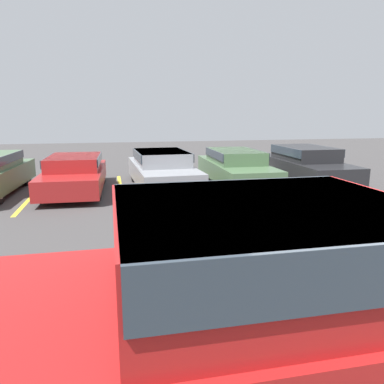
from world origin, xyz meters
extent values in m
cube|color=yellow|center=(-4.83, 9.81, 0.00)|extent=(0.12, 5.47, 0.01)
cube|color=yellow|center=(-2.18, 9.81, 0.00)|extent=(0.12, 5.47, 0.01)
cube|color=yellow|center=(0.47, 9.81, 0.00)|extent=(0.12, 5.47, 0.01)
cube|color=yellow|center=(3.12, 9.81, 0.00)|extent=(0.12, 5.47, 0.01)
cube|color=yellow|center=(5.77, 9.81, 0.00)|extent=(0.12, 5.47, 0.01)
cube|color=#A51919|center=(-1.09, 0.04, 0.77)|extent=(5.92, 1.94, 0.97)
cube|color=#A51919|center=(-1.38, 0.04, 1.56)|extent=(2.13, 1.78, 0.61)
cube|color=#2D3842|center=(-1.38, 0.04, 1.69)|extent=(2.09, 1.84, 0.33)
cylinder|color=black|center=(-2.86, 0.82, 0.47)|extent=(0.93, 0.32, 0.93)
cylinder|color=#ADADB2|center=(-2.86, 0.82, 0.47)|extent=(0.51, 0.34, 0.51)
cylinder|color=black|center=(-5.38, 11.31, 0.32)|extent=(0.25, 0.64, 0.63)
cylinder|color=#ADADB2|center=(-5.38, 11.31, 0.32)|extent=(0.25, 0.36, 0.35)
cube|color=maroon|center=(-3.59, 9.87, 0.45)|extent=(1.88, 4.54, 0.56)
cube|color=maroon|center=(-3.59, 9.96, 0.93)|extent=(1.60, 2.38, 0.41)
cube|color=#2D3842|center=(-3.59, 9.96, 1.02)|extent=(1.67, 2.33, 0.24)
cylinder|color=black|center=(-2.88, 8.54, 0.32)|extent=(0.23, 0.64, 0.63)
cylinder|color=#ADADB2|center=(-2.88, 8.54, 0.32)|extent=(0.23, 0.35, 0.35)
cylinder|color=black|center=(-4.38, 8.59, 0.32)|extent=(0.23, 0.64, 0.63)
cylinder|color=#ADADB2|center=(-4.38, 8.59, 0.32)|extent=(0.23, 0.35, 0.35)
cylinder|color=black|center=(-2.80, 11.14, 0.32)|extent=(0.23, 0.64, 0.63)
cylinder|color=#ADADB2|center=(-2.80, 11.14, 0.32)|extent=(0.23, 0.35, 0.35)
cylinder|color=black|center=(-4.30, 11.19, 0.32)|extent=(0.23, 0.64, 0.63)
cylinder|color=#ADADB2|center=(-4.30, 11.19, 0.32)|extent=(0.23, 0.35, 0.35)
cube|color=gray|center=(-0.80, 9.94, 0.47)|extent=(1.97, 4.86, 0.62)
cube|color=gray|center=(-0.80, 10.04, 1.00)|extent=(1.67, 2.55, 0.44)
cube|color=#2D3842|center=(-0.80, 10.04, 1.09)|extent=(1.74, 2.51, 0.27)
cylinder|color=black|center=(0.02, 8.58, 0.30)|extent=(0.24, 0.61, 0.60)
cylinder|color=#ADADB2|center=(0.02, 8.58, 0.30)|extent=(0.24, 0.34, 0.33)
cylinder|color=black|center=(-1.52, 8.52, 0.30)|extent=(0.24, 0.61, 0.60)
cylinder|color=#ADADB2|center=(-1.52, 8.52, 0.30)|extent=(0.24, 0.34, 0.33)
cylinder|color=black|center=(-0.08, 11.36, 0.30)|extent=(0.24, 0.61, 0.60)
cylinder|color=#ADADB2|center=(-0.08, 11.36, 0.30)|extent=(0.24, 0.34, 0.33)
cylinder|color=black|center=(-1.62, 11.30, 0.30)|extent=(0.24, 0.61, 0.60)
cylinder|color=#ADADB2|center=(-1.62, 11.30, 0.30)|extent=(0.24, 0.34, 0.33)
cube|color=#4C6B47|center=(1.81, 10.02, 0.47)|extent=(1.83, 4.80, 0.60)
cube|color=#4C6B47|center=(1.81, 10.11, 0.98)|extent=(1.56, 2.51, 0.43)
cube|color=#2D3842|center=(1.81, 10.11, 1.07)|extent=(1.63, 2.46, 0.26)
cylinder|color=black|center=(2.50, 8.62, 0.31)|extent=(0.24, 0.62, 0.61)
cylinder|color=#ADADB2|center=(2.50, 8.62, 0.31)|extent=(0.25, 0.34, 0.34)
cylinder|color=black|center=(1.05, 8.66, 0.31)|extent=(0.24, 0.62, 0.61)
cylinder|color=#ADADB2|center=(1.05, 8.66, 0.31)|extent=(0.25, 0.34, 0.34)
cylinder|color=black|center=(2.57, 11.38, 0.31)|extent=(0.24, 0.62, 0.61)
cylinder|color=#ADADB2|center=(2.57, 11.38, 0.31)|extent=(0.25, 0.34, 0.34)
cylinder|color=black|center=(1.12, 11.41, 0.31)|extent=(0.24, 0.62, 0.61)
cylinder|color=#ADADB2|center=(1.12, 11.41, 0.31)|extent=(0.25, 0.34, 0.34)
cube|color=#232326|center=(4.42, 9.88, 0.48)|extent=(1.81, 4.77, 0.63)
cube|color=#232326|center=(4.42, 9.98, 1.04)|extent=(1.57, 2.49, 0.48)
cube|color=#2D3842|center=(4.42, 9.98, 1.13)|extent=(1.64, 2.44, 0.29)
cylinder|color=black|center=(5.15, 8.50, 0.31)|extent=(0.22, 0.62, 0.61)
cylinder|color=#ADADB2|center=(5.15, 8.50, 0.31)|extent=(0.23, 0.34, 0.34)
cylinder|color=black|center=(3.64, 8.52, 0.31)|extent=(0.22, 0.62, 0.61)
cylinder|color=#ADADB2|center=(3.64, 8.52, 0.31)|extent=(0.23, 0.34, 0.34)
cylinder|color=black|center=(5.19, 11.25, 0.31)|extent=(0.22, 0.62, 0.61)
cylinder|color=#ADADB2|center=(5.19, 11.25, 0.31)|extent=(0.23, 0.34, 0.34)
cylinder|color=black|center=(3.68, 11.27, 0.31)|extent=(0.22, 0.62, 0.61)
cylinder|color=#ADADB2|center=(3.68, 11.27, 0.31)|extent=(0.23, 0.34, 0.34)
cube|color=#B7B2A8|center=(2.64, 13.26, 0.07)|extent=(1.82, 0.20, 0.14)
camera|label=1|loc=(-2.44, -2.34, 2.48)|focal=35.00mm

